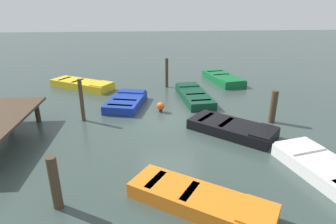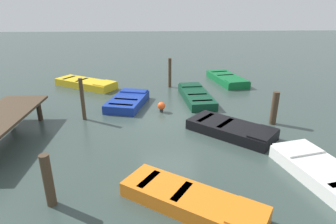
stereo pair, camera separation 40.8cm
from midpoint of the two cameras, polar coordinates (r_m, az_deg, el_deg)
name	(u,v)px [view 2 (the right image)]	position (r m, az deg, el deg)	size (l,w,h in m)	color
ground_plane	(168,120)	(12.22, 0.96, -1.54)	(80.00, 80.00, 0.00)	#33423D
rowboat_white	(335,181)	(9.19, 31.79, -11.76)	(4.20, 2.27, 0.46)	silver
rowboat_blue	(128,101)	(13.94, -7.30, 2.18)	(3.03, 2.10, 0.46)	navy
rowboat_dark_green	(196,96)	(14.73, 6.46, 3.26)	(3.67, 1.57, 0.46)	#0C3823
rowboat_yellow	(86,83)	(17.57, -15.55, 5.59)	(3.13, 3.97, 0.46)	gold
rowboat_green	(227,79)	(18.41, 12.46, 6.56)	(3.73, 2.04, 0.46)	#0F602D
rowboat_orange	(192,201)	(7.25, 6.64, -17.50)	(2.94, 3.59, 0.46)	orange
rowboat_black	(231,129)	(11.12, 13.72, -3.38)	(3.22, 3.36, 0.46)	black
mooring_piling_mid_left	(274,108)	(12.43, 21.57, 0.73)	(0.27, 0.27, 1.39)	#423323
mooring_piling_far_right	(170,73)	(16.76, 1.07, 7.90)	(0.18, 0.18, 1.72)	#423323
mooring_piling_mid_right	(48,180)	(7.55, -21.60, -12.74)	(0.24, 0.24, 1.41)	#423323
mooring_piling_near_left	(82,99)	(12.40, -15.99, 2.46)	(0.16, 0.16, 1.82)	#423323
marker_buoy	(161,106)	(12.95, -0.44, 1.17)	(0.36, 0.36, 0.48)	#262626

